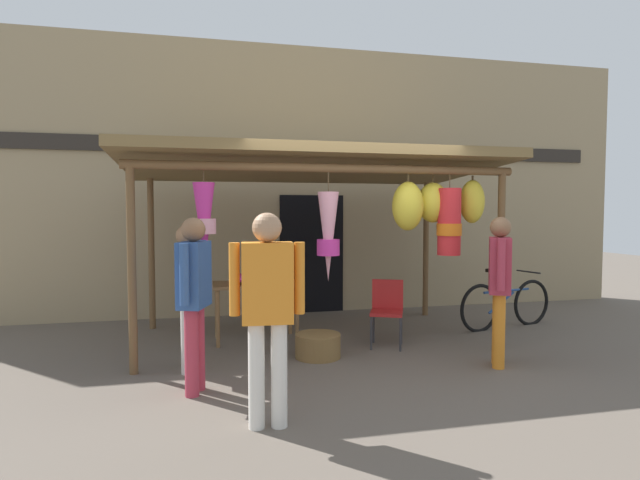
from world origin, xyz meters
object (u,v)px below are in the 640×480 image
object	(u,v)px
flower_heap_on_table	(263,277)
parked_bicycle	(506,304)
customer_foreground	(499,278)
shopper_by_bananas	(187,286)
wicker_basket_by_table	(318,346)
passerby_at_right	(267,301)
display_table	(256,290)
folding_chair	(387,307)
vendor_in_orange	(194,290)

from	to	relation	value
flower_heap_on_table	parked_bicycle	bearing A→B (deg)	-0.89
customer_foreground	shopper_by_bananas	xyz separation A→B (m)	(-3.37, 0.59, -0.06)
wicker_basket_by_table	shopper_by_bananas	size ratio (longest dim) A/B	0.34
customer_foreground	passerby_at_right	xyz separation A→B (m)	(-2.71, -1.04, 0.03)
wicker_basket_by_table	customer_foreground	world-z (taller)	customer_foreground
customer_foreground	passerby_at_right	world-z (taller)	passerby_at_right
display_table	folding_chair	size ratio (longest dim) A/B	1.33
wicker_basket_by_table	flower_heap_on_table	bearing A→B (deg)	119.59
display_table	customer_foreground	bearing A→B (deg)	-34.99
folding_chair	passerby_at_right	distance (m)	2.86
customer_foreground	shopper_by_bananas	world-z (taller)	customer_foreground
customer_foreground	passerby_at_right	bearing A→B (deg)	-158.95
folding_chair	shopper_by_bananas	size ratio (longest dim) A/B	0.53
shopper_by_bananas	wicker_basket_by_table	bearing A→B (deg)	7.23
folding_chair	parked_bicycle	size ratio (longest dim) A/B	0.49
parked_bicycle	passerby_at_right	xyz separation A→B (m)	(-3.89, -2.71, 0.67)
flower_heap_on_table	passerby_at_right	distance (m)	2.78
flower_heap_on_table	shopper_by_bananas	bearing A→B (deg)	-130.13
flower_heap_on_table	parked_bicycle	world-z (taller)	flower_heap_on_table
display_table	vendor_in_orange	world-z (taller)	vendor_in_orange
folding_chair	wicker_basket_by_table	xyz separation A→B (m)	(-0.99, -0.33, -0.36)
wicker_basket_by_table	folding_chair	bearing A→B (deg)	18.33
display_table	wicker_basket_by_table	xyz separation A→B (m)	(0.63, -0.98, -0.53)
display_table	shopper_by_bananas	world-z (taller)	shopper_by_bananas
vendor_in_orange	shopper_by_bananas	world-z (taller)	vendor_in_orange
display_table	shopper_by_bananas	distance (m)	1.47
customer_foreground	display_table	bearing A→B (deg)	145.01
display_table	flower_heap_on_table	world-z (taller)	flower_heap_on_table
display_table	wicker_basket_by_table	world-z (taller)	display_table
flower_heap_on_table	shopper_by_bananas	world-z (taller)	shopper_by_bananas
vendor_in_orange	customer_foreground	bearing A→B (deg)	1.90
flower_heap_on_table	wicker_basket_by_table	xyz separation A→B (m)	(0.53, -0.94, -0.71)
folding_chair	shopper_by_bananas	distance (m)	2.56
folding_chair	vendor_in_orange	xyz separation A→B (m)	(-2.38, -1.22, 0.48)
folding_chair	parked_bicycle	bearing A→B (deg)	15.00
parked_bicycle	passerby_at_right	distance (m)	4.79
parked_bicycle	customer_foreground	xyz separation A→B (m)	(-1.18, -1.67, 0.64)
folding_chair	vendor_in_orange	world-z (taller)	vendor_in_orange
wicker_basket_by_table	parked_bicycle	world-z (taller)	parked_bicycle
display_table	flower_heap_on_table	xyz separation A→B (m)	(0.09, -0.04, 0.18)
folding_chair	customer_foreground	world-z (taller)	customer_foreground
folding_chair	flower_heap_on_table	bearing A→B (deg)	158.01
shopper_by_bananas	parked_bicycle	bearing A→B (deg)	13.26
shopper_by_bananas	folding_chair	bearing A→B (deg)	11.77
parked_bicycle	customer_foreground	bearing A→B (deg)	-125.34
parked_bicycle	folding_chair	bearing A→B (deg)	-165.00
wicker_basket_by_table	vendor_in_orange	xyz separation A→B (m)	(-1.40, -0.89, 0.85)
passerby_at_right	folding_chair	bearing A→B (deg)	49.92
parked_bicycle	wicker_basket_by_table	bearing A→B (deg)	-163.92
folding_chair	customer_foreground	size ratio (longest dim) A/B	0.51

